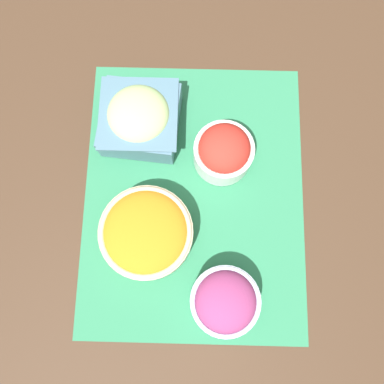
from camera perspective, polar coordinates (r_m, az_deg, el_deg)
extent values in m
plane|color=#422D1E|center=(0.74, 0.00, -0.56)|extent=(3.00, 3.00, 0.00)
cube|color=#2D7A51|center=(0.74, 0.00, -0.53)|extent=(0.55, 0.43, 0.00)
cube|color=slate|center=(0.76, -8.13, 10.74)|extent=(0.16, 0.16, 0.06)
cube|color=slate|center=(0.73, -8.49, 11.73)|extent=(0.15, 0.15, 0.00)
ellipsoid|color=#A8CC7F|center=(0.73, -8.47, 11.67)|extent=(0.12, 0.12, 0.06)
cylinder|color=silver|center=(0.69, 4.62, -16.11)|extent=(0.12, 0.12, 0.06)
torus|color=silver|center=(0.67, 4.82, -16.27)|extent=(0.12, 0.12, 0.01)
ellipsoid|color=#93386B|center=(0.67, 4.82, -16.27)|extent=(0.10, 0.10, 0.05)
cylinder|color=white|center=(0.73, 4.45, 5.84)|extent=(0.11, 0.11, 0.06)
torus|color=white|center=(0.70, 4.65, 6.64)|extent=(0.11, 0.11, 0.01)
ellipsoid|color=red|center=(0.70, 4.65, 6.64)|extent=(0.10, 0.10, 0.07)
cylinder|color=#C6B28E|center=(0.70, -7.11, -6.28)|extent=(0.17, 0.17, 0.06)
torus|color=#C6B28E|center=(0.67, -7.42, -6.01)|extent=(0.17, 0.17, 0.01)
ellipsoid|color=orange|center=(0.67, -7.42, -6.01)|extent=(0.15, 0.15, 0.04)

